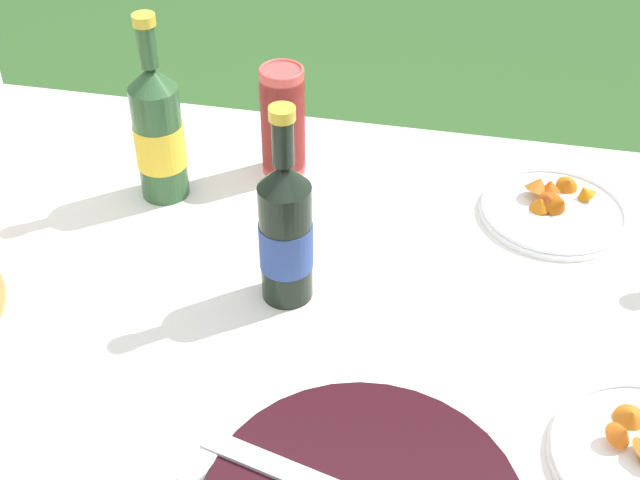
# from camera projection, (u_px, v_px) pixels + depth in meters

# --- Properties ---
(garden_table) EXTENTS (1.67, 1.18, 0.74)m
(garden_table) POSITION_uv_depth(u_px,v_px,m) (241.00, 380.00, 1.21)
(garden_table) COLOR brown
(garden_table) RESTS_ON ground_plane
(tablecloth) EXTENTS (1.68, 1.19, 0.10)m
(tablecloth) POSITION_uv_depth(u_px,v_px,m) (239.00, 354.00, 1.18)
(tablecloth) COLOR white
(tablecloth) RESTS_ON garden_table
(cup_stack) EXTENTS (0.07, 0.07, 0.19)m
(cup_stack) POSITION_uv_depth(u_px,v_px,m) (283.00, 121.00, 1.44)
(cup_stack) COLOR #E04C47
(cup_stack) RESTS_ON tablecloth
(cider_bottle_green) EXTENTS (0.08, 0.08, 0.31)m
(cider_bottle_green) POSITION_uv_depth(u_px,v_px,m) (158.00, 132.00, 1.38)
(cider_bottle_green) COLOR #2D562D
(cider_bottle_green) RESTS_ON tablecloth
(juice_bottle_red) EXTENTS (0.07, 0.07, 0.30)m
(juice_bottle_red) POSITION_uv_depth(u_px,v_px,m) (286.00, 231.00, 1.19)
(juice_bottle_red) COLOR black
(juice_bottle_red) RESTS_ON tablecloth
(snack_plate_left) EXTENTS (0.23, 0.23, 0.05)m
(snack_plate_left) POSITION_uv_depth(u_px,v_px,m) (554.00, 208.00, 1.39)
(snack_plate_left) COLOR white
(snack_plate_left) RESTS_ON tablecloth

